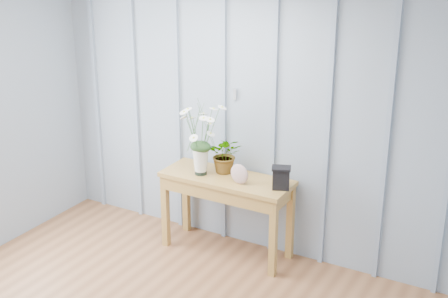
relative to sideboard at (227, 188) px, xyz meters
The scene contains 6 objects.
room_shell 1.73m from the sideboard, 85.55° to the right, with size 4.00×4.50×2.50m.
sideboard is the anchor object (origin of this frame).
daisy_vase 0.59m from the sideboard, 165.48° to the right, with size 0.48×0.37×0.68m.
spider_plant 0.31m from the sideboard, 124.59° to the left, with size 0.31×0.27×0.34m, color #1A3C18.
felt_disc_vessel 0.28m from the sideboard, 26.13° to the right, with size 0.18×0.05×0.18m, color #86464F.
carved_box 0.57m from the sideboard, ahead, with size 0.20×0.18×0.20m.
Camera 1 is at (2.42, -2.50, 2.90)m, focal length 50.00 mm.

